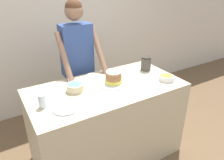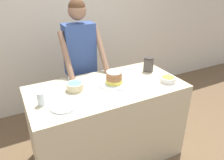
# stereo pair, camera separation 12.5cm
# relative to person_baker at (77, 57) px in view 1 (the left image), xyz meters

# --- Properties ---
(wall_back) EXTENTS (10.00, 0.05, 2.60)m
(wall_back) POSITION_rel_person_baker_xyz_m (0.06, 0.82, 0.20)
(wall_back) COLOR beige
(wall_back) RESTS_ON ground_plane
(counter) EXTENTS (1.66, 0.83, 0.94)m
(counter) POSITION_rel_person_baker_xyz_m (0.06, -0.63, -0.62)
(counter) COLOR #C6B793
(counter) RESTS_ON ground_plane
(person_baker) EXTENTS (0.51, 0.49, 1.78)m
(person_baker) POSITION_rel_person_baker_xyz_m (0.00, 0.00, 0.00)
(person_baker) COLOR #2D2D38
(person_baker) RESTS_ON ground_plane
(cake) EXTENTS (0.36, 0.36, 0.14)m
(cake) POSITION_rel_person_baker_xyz_m (0.16, -0.60, -0.10)
(cake) COLOR silver
(cake) RESTS_ON counter
(frosting_bowl_blue) EXTENTS (0.17, 0.17, 0.14)m
(frosting_bowl_blue) POSITION_rel_person_baker_xyz_m (-0.26, -0.55, -0.11)
(frosting_bowl_blue) COLOR beige
(frosting_bowl_blue) RESTS_ON counter
(frosting_bowl_orange) EXTENTS (0.17, 0.17, 0.06)m
(frosting_bowl_orange) POSITION_rel_person_baker_xyz_m (0.71, -0.84, -0.12)
(frosting_bowl_orange) COLOR white
(frosting_bowl_orange) RESTS_ON counter
(drinking_glass) EXTENTS (0.06, 0.06, 0.12)m
(drinking_glass) POSITION_rel_person_baker_xyz_m (-0.63, -0.68, -0.09)
(drinking_glass) COLOR silver
(drinking_glass) RESTS_ON counter
(ceramic_plate) EXTENTS (0.24, 0.24, 0.01)m
(ceramic_plate) POSITION_rel_person_baker_xyz_m (-0.46, -0.81, -0.15)
(ceramic_plate) COLOR silver
(ceramic_plate) RESTS_ON counter
(stoneware_jar) EXTENTS (0.12, 0.12, 0.17)m
(stoneware_jar) POSITION_rel_person_baker_xyz_m (0.70, -0.49, -0.07)
(stoneware_jar) COLOR #4C4742
(stoneware_jar) RESTS_ON counter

